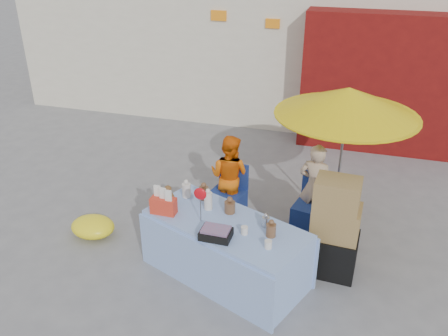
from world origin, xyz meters
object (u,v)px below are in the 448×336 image
(market_table, at_px, (225,248))
(chair_right, at_px, (311,216))
(chair_left, at_px, (227,203))
(vendor_orange, at_px, (229,176))
(vendor_beige, at_px, (315,187))
(umbrella, at_px, (348,102))
(box_stack, at_px, (334,231))

(market_table, height_order, chair_right, market_table)
(chair_left, xyz_separation_m, chair_right, (1.25, 0.00, 0.00))
(vendor_orange, bearing_deg, vendor_beige, -167.81)
(vendor_beige, relative_size, umbrella, 0.63)
(vendor_beige, relative_size, box_stack, 0.99)
(vendor_orange, distance_m, box_stack, 1.86)
(chair_left, bearing_deg, vendor_orange, 103.60)
(chair_right, distance_m, box_stack, 0.95)
(vendor_orange, distance_m, umbrella, 1.99)
(vendor_orange, bearing_deg, chair_left, 103.60)
(vendor_orange, xyz_separation_m, vendor_beige, (1.25, 0.00, 0.01))
(market_table, distance_m, umbrella, 2.46)
(vendor_beige, bearing_deg, vendor_orange, 12.19)
(chair_right, bearing_deg, umbrella, 55.99)
(vendor_beige, bearing_deg, chair_left, 18.35)
(market_table, relative_size, chair_left, 2.63)
(vendor_orange, xyz_separation_m, umbrella, (1.55, 0.15, 1.25))
(vendor_beige, distance_m, box_stack, 1.00)
(chair_left, height_order, chair_right, same)
(chair_left, relative_size, umbrella, 0.41)
(market_table, height_order, vendor_orange, vendor_orange)
(umbrella, height_order, box_stack, umbrella)
(market_table, relative_size, chair_right, 2.63)
(market_table, relative_size, box_stack, 1.69)
(vendor_orange, bearing_deg, box_stack, 161.83)
(vendor_beige, height_order, box_stack, box_stack)
(vendor_beige, bearing_deg, box_stack, 122.84)
(market_table, xyz_separation_m, chair_left, (-0.34, 1.25, -0.14))
(chair_left, relative_size, chair_right, 1.00)
(market_table, bearing_deg, chair_right, 76.26)
(vendor_orange, bearing_deg, market_table, 116.07)
(vendor_beige, xyz_separation_m, umbrella, (0.30, 0.15, 1.24))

